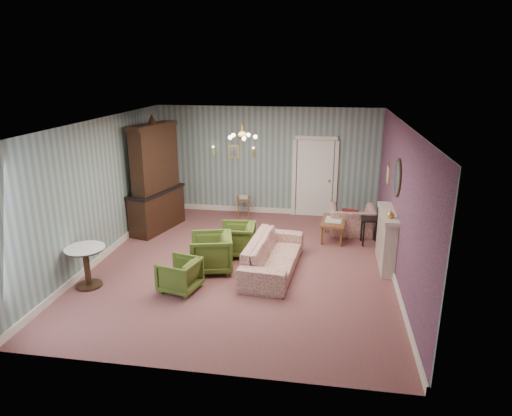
% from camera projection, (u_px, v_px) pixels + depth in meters
% --- Properties ---
extents(floor, '(7.00, 7.00, 0.00)m').
position_uv_depth(floor, '(243.00, 264.00, 9.36)').
color(floor, brown).
rests_on(floor, ground).
extents(ceiling, '(7.00, 7.00, 0.00)m').
position_uv_depth(ceiling, '(242.00, 122.00, 8.49)').
color(ceiling, white).
rests_on(ceiling, ground).
extents(wall_back, '(6.00, 0.00, 6.00)m').
position_uv_depth(wall_back, '(267.00, 161.00, 12.22)').
color(wall_back, slate).
rests_on(wall_back, ground).
extents(wall_front, '(6.00, 0.00, 6.00)m').
position_uv_depth(wall_front, '(191.00, 273.00, 5.63)').
color(wall_front, slate).
rests_on(wall_front, ground).
extents(wall_left, '(0.00, 7.00, 7.00)m').
position_uv_depth(wall_left, '(100.00, 190.00, 9.38)').
color(wall_left, slate).
rests_on(wall_left, ground).
extents(wall_right, '(0.00, 7.00, 7.00)m').
position_uv_depth(wall_right, '(400.00, 204.00, 8.47)').
color(wall_right, slate).
rests_on(wall_right, ground).
extents(wall_right_floral, '(0.00, 7.00, 7.00)m').
position_uv_depth(wall_right_floral, '(400.00, 204.00, 8.48)').
color(wall_right_floral, '#A45268').
rests_on(wall_right_floral, ground).
extents(door, '(1.12, 0.12, 2.16)m').
position_uv_depth(door, '(315.00, 177.00, 12.10)').
color(door, white).
rests_on(door, floor).
extents(olive_chair_a, '(0.74, 0.77, 0.67)m').
position_uv_depth(olive_chair_a, '(179.00, 273.00, 8.18)').
color(olive_chair_a, '#495D20').
rests_on(olive_chair_a, floor).
extents(olive_chair_b, '(0.92, 0.96, 0.83)m').
position_uv_depth(olive_chair_b, '(211.00, 251.00, 8.97)').
color(olive_chair_b, '#495D20').
rests_on(olive_chair_b, floor).
extents(olive_chair_c, '(0.75, 0.79, 0.76)m').
position_uv_depth(olive_chair_c, '(237.00, 238.00, 9.74)').
color(olive_chair_c, '#495D20').
rests_on(olive_chair_c, floor).
extents(sofa_chintz, '(0.85, 2.32, 0.89)m').
position_uv_depth(sofa_chintz, '(273.00, 250.00, 8.95)').
color(sofa_chintz, '#913A3D').
rests_on(sofa_chintz, floor).
extents(wingback_chair, '(1.07, 0.71, 0.92)m').
position_uv_depth(wingback_chair, '(352.00, 216.00, 10.91)').
color(wingback_chair, '#913A3D').
rests_on(wingback_chair, floor).
extents(dresser, '(0.99, 1.76, 2.78)m').
position_uv_depth(dresser, '(155.00, 175.00, 10.96)').
color(dresser, black).
rests_on(dresser, floor).
extents(fireplace, '(0.30, 1.40, 1.16)m').
position_uv_depth(fireplace, '(386.00, 239.00, 9.13)').
color(fireplace, beige).
rests_on(fireplace, floor).
extents(mantel_vase, '(0.15, 0.15, 0.15)m').
position_uv_depth(mantel_vase, '(391.00, 214.00, 8.56)').
color(mantel_vase, gold).
rests_on(mantel_vase, fireplace).
extents(oval_mirror, '(0.04, 0.76, 0.84)m').
position_uv_depth(oval_mirror, '(397.00, 178.00, 8.74)').
color(oval_mirror, white).
rests_on(oval_mirror, wall_right).
extents(framed_print, '(0.04, 0.34, 0.42)m').
position_uv_depth(framed_print, '(388.00, 174.00, 10.08)').
color(framed_print, gold).
rests_on(framed_print, wall_right).
extents(coffee_table, '(0.61, 1.00, 0.49)m').
position_uv_depth(coffee_table, '(333.00, 230.00, 10.62)').
color(coffee_table, brown).
rests_on(coffee_table, floor).
extents(side_table_black, '(0.45, 0.45, 0.63)m').
position_uv_depth(side_table_black, '(370.00, 231.00, 10.33)').
color(side_table_black, black).
rests_on(side_table_black, floor).
extents(pedestal_table, '(0.83, 0.83, 0.78)m').
position_uv_depth(pedestal_table, '(87.00, 267.00, 8.31)').
color(pedestal_table, black).
rests_on(pedestal_table, floor).
extents(nesting_table, '(0.44, 0.51, 0.60)m').
position_uv_depth(nesting_table, '(244.00, 207.00, 12.17)').
color(nesting_table, brown).
rests_on(nesting_table, floor).
extents(gilt_mirror_back, '(0.28, 0.06, 0.36)m').
position_uv_depth(gilt_mirror_back, '(234.00, 151.00, 12.24)').
color(gilt_mirror_back, gold).
rests_on(gilt_mirror_back, wall_back).
extents(sconce_left, '(0.16, 0.12, 0.30)m').
position_uv_depth(sconce_left, '(214.00, 151.00, 12.31)').
color(sconce_left, gold).
rests_on(sconce_left, wall_back).
extents(sconce_right, '(0.16, 0.12, 0.30)m').
position_uv_depth(sconce_right, '(254.00, 152.00, 12.14)').
color(sconce_right, gold).
rests_on(sconce_right, wall_back).
extents(chandelier, '(0.56, 0.56, 0.36)m').
position_uv_depth(chandelier, '(242.00, 137.00, 8.57)').
color(chandelier, gold).
rests_on(chandelier, ceiling).
extents(burgundy_cushion, '(0.41, 0.28, 0.39)m').
position_uv_depth(burgundy_cushion, '(350.00, 217.00, 10.77)').
color(burgundy_cushion, '#5D1717').
rests_on(burgundy_cushion, wingback_chair).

